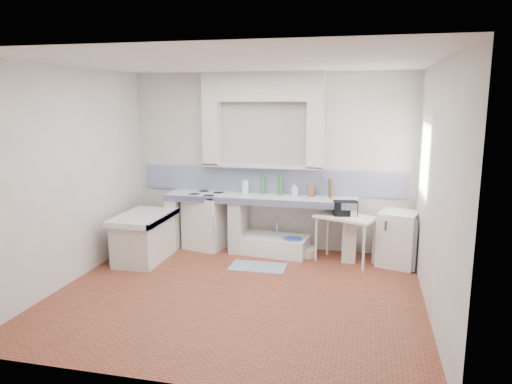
% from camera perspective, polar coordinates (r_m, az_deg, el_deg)
% --- Properties ---
extents(floor, '(4.50, 4.50, 0.00)m').
position_cam_1_polar(floor, '(6.10, -2.18, -11.97)').
color(floor, brown).
rests_on(floor, ground).
extents(ceiling, '(4.50, 4.50, 0.00)m').
position_cam_1_polar(ceiling, '(5.63, -2.40, 15.27)').
color(ceiling, silver).
rests_on(ceiling, ground).
extents(wall_back, '(4.50, 0.00, 4.50)m').
position_cam_1_polar(wall_back, '(7.63, 1.71, 3.61)').
color(wall_back, silver).
rests_on(wall_back, ground).
extents(wall_front, '(4.50, 0.00, 4.50)m').
position_cam_1_polar(wall_front, '(3.85, -10.21, -3.88)').
color(wall_front, silver).
rests_on(wall_front, ground).
extents(wall_left, '(0.00, 4.50, 4.50)m').
position_cam_1_polar(wall_left, '(6.66, -21.31, 1.78)').
color(wall_left, silver).
rests_on(wall_left, ground).
extents(wall_right, '(0.00, 4.50, 4.50)m').
position_cam_1_polar(wall_right, '(5.55, 20.71, 0.13)').
color(wall_right, silver).
rests_on(wall_right, ground).
extents(alcove_mass, '(1.90, 0.25, 0.45)m').
position_cam_1_polar(alcove_mass, '(7.47, 0.80, 12.49)').
color(alcove_mass, silver).
rests_on(alcove_mass, ground).
extents(window_frame, '(0.35, 0.86, 1.06)m').
position_cam_1_polar(window_frame, '(6.73, 21.02, 3.61)').
color(window_frame, '#382112').
rests_on(window_frame, ground).
extents(lace_valance, '(0.01, 0.84, 0.24)m').
position_cam_1_polar(lace_valance, '(6.67, 20.00, 6.91)').
color(lace_valance, white).
rests_on(lace_valance, ground).
extents(counter_slab, '(3.00, 0.60, 0.08)m').
position_cam_1_polar(counter_slab, '(7.45, 0.47, -0.78)').
color(counter_slab, white).
rests_on(counter_slab, ground).
extents(counter_lip, '(3.00, 0.04, 0.10)m').
position_cam_1_polar(counter_lip, '(7.18, -0.02, -1.22)').
color(counter_lip, navy).
rests_on(counter_lip, ground).
extents(counter_pier_left, '(0.20, 0.55, 0.82)m').
position_cam_1_polar(counter_pier_left, '(7.97, -9.42, -3.48)').
color(counter_pier_left, silver).
rests_on(counter_pier_left, ground).
extents(counter_pier_mid, '(0.20, 0.55, 0.82)m').
position_cam_1_polar(counter_pier_mid, '(7.63, -2.10, -3.97)').
color(counter_pier_mid, silver).
rests_on(counter_pier_mid, ground).
extents(counter_pier_right, '(0.20, 0.55, 0.82)m').
position_cam_1_polar(counter_pier_right, '(7.38, 11.16, -4.69)').
color(counter_pier_right, silver).
rests_on(counter_pier_right, ground).
extents(peninsula_top, '(0.70, 1.10, 0.08)m').
position_cam_1_polar(peninsula_top, '(7.28, -13.34, -2.97)').
color(peninsula_top, white).
rests_on(peninsula_top, ground).
extents(peninsula_base, '(0.60, 1.00, 0.62)m').
position_cam_1_polar(peninsula_base, '(7.37, -13.22, -5.61)').
color(peninsula_base, silver).
rests_on(peninsula_base, ground).
extents(peninsula_lip, '(0.04, 1.10, 0.10)m').
position_cam_1_polar(peninsula_lip, '(7.14, -10.97, -3.14)').
color(peninsula_lip, navy).
rests_on(peninsula_lip, ground).
extents(backsplash, '(4.27, 0.03, 0.40)m').
position_cam_1_polar(backsplash, '(7.66, 1.67, 1.37)').
color(backsplash, navy).
rests_on(backsplash, ground).
extents(stove, '(0.73, 0.72, 0.86)m').
position_cam_1_polar(stove, '(7.80, -5.90, -3.55)').
color(stove, white).
rests_on(stove, ground).
extents(sink, '(1.11, 0.69, 0.25)m').
position_cam_1_polar(sink, '(7.54, 2.21, -6.40)').
color(sink, white).
rests_on(sink, ground).
extents(side_table, '(0.96, 0.76, 0.04)m').
position_cam_1_polar(side_table, '(7.18, 10.56, -5.58)').
color(side_table, white).
rests_on(side_table, ground).
extents(fridge, '(0.63, 0.63, 0.80)m').
position_cam_1_polar(fridge, '(7.24, 16.56, -5.37)').
color(fridge, white).
rests_on(fridge, ground).
extents(bucket_red, '(0.33, 0.33, 0.27)m').
position_cam_1_polar(bucket_red, '(7.53, 0.49, -6.34)').
color(bucket_red, '#D0430F').
rests_on(bucket_red, ground).
extents(bucket_orange, '(0.32, 0.32, 0.24)m').
position_cam_1_polar(bucket_orange, '(7.47, 2.60, -6.65)').
color(bucket_orange, '#EE5631').
rests_on(bucket_orange, ground).
extents(bucket_blue, '(0.37, 0.37, 0.28)m').
position_cam_1_polar(bucket_blue, '(7.40, 4.41, -6.65)').
color(bucket_blue, blue).
rests_on(bucket_blue, ground).
extents(basin_white, '(0.35, 0.35, 0.13)m').
position_cam_1_polar(basin_white, '(7.47, 6.01, -7.12)').
color(basin_white, white).
rests_on(basin_white, ground).
extents(water_bottle_a, '(0.08, 0.08, 0.30)m').
position_cam_1_polar(water_bottle_a, '(7.73, 2.08, -5.78)').
color(water_bottle_a, silver).
rests_on(water_bottle_a, ground).
extents(water_bottle_b, '(0.09, 0.09, 0.28)m').
position_cam_1_polar(water_bottle_b, '(7.71, 2.76, -5.88)').
color(water_bottle_b, silver).
rests_on(water_bottle_b, ground).
extents(black_bag, '(0.37, 0.25, 0.22)m').
position_cam_1_polar(black_bag, '(7.10, 10.63, -1.92)').
color(black_bag, black).
rests_on(black_bag, side_table).
extents(green_bottle_a, '(0.08, 0.08, 0.29)m').
position_cam_1_polar(green_bottle_a, '(7.55, 0.79, 0.81)').
color(green_bottle_a, '#2B7A3A').
rests_on(green_bottle_a, counter_slab).
extents(green_bottle_b, '(0.08, 0.08, 0.31)m').
position_cam_1_polar(green_bottle_b, '(7.50, 2.91, 0.80)').
color(green_bottle_b, '#2B7A3A').
rests_on(green_bottle_b, counter_slab).
extents(knife_block, '(0.11, 0.10, 0.19)m').
position_cam_1_polar(knife_block, '(7.44, 6.52, 0.18)').
color(knife_block, brown).
rests_on(knife_block, counter_slab).
extents(cutting_board, '(0.08, 0.20, 0.28)m').
position_cam_1_polar(cutting_board, '(7.41, 8.87, 0.45)').
color(cutting_board, brown).
rests_on(cutting_board, counter_slab).
extents(paper_towel, '(0.14, 0.14, 0.22)m').
position_cam_1_polar(paper_towel, '(7.59, -1.30, 0.58)').
color(paper_towel, white).
rests_on(paper_towel, counter_slab).
extents(soap_bottle, '(0.12, 0.12, 0.21)m').
position_cam_1_polar(soap_bottle, '(7.47, 4.62, 0.33)').
color(soap_bottle, white).
rests_on(soap_bottle, counter_slab).
extents(rug, '(0.80, 0.46, 0.01)m').
position_cam_1_polar(rug, '(6.96, 0.23, -8.93)').
color(rug, '#446B95').
rests_on(rug, ground).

